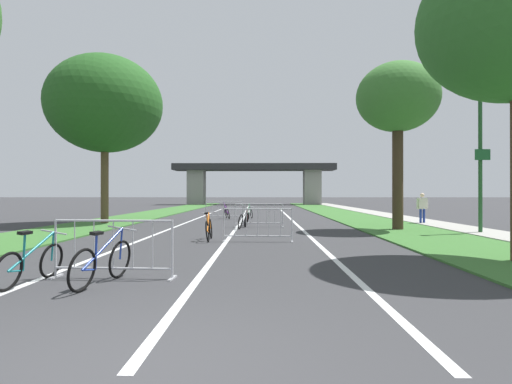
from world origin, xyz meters
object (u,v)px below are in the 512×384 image
Objects in this scene: crowd_barrier_fourth at (224,210)px; bicycle_purple_0 at (227,212)px; bicycle_red_1 at (247,218)px; bicycle_orange_6 at (209,229)px; tree_right_pine_far at (398,99)px; bicycle_green_4 at (249,213)px; bicycle_blue_3 at (103,262)px; crowd_barrier_third at (259,216)px; lamppost_with_sign at (480,145)px; crowd_barrier_nearest at (113,249)px; crowd_barrier_second at (258,225)px; pedestrian_pushing_bike at (422,205)px; tree_left_oak_mid at (105,104)px; bicycle_teal_5 at (32,263)px; bicycle_white_2 at (244,220)px.

bicycle_purple_0 is (0.10, 0.55, -0.15)m from crowd_barrier_fourth.
bicycle_orange_6 is at bearing 79.48° from bicycle_red_1.
bicycle_orange_6 is (-7.26, -3.64, -5.00)m from tree_right_pine_far.
bicycle_blue_3 is at bearing -85.60° from bicycle_green_4.
crowd_barrier_third is 11.88m from bicycle_blue_3.
lamppost_with_sign is 13.70m from crowd_barrier_nearest.
crowd_barrier_second is 1.45× the size of pedestrian_pushing_bike.
crowd_barrier_fourth is (5.62, 3.64, -5.43)m from tree_left_oak_mid.
tree_right_pine_far reaches higher than lamppost_with_sign.
tree_left_oak_mid is 9.18m from bicycle_red_1.
pedestrian_pushing_bike reaches higher than bicycle_green_4.
lamppost_with_sign is 10.46m from bicycle_orange_6.
tree_left_oak_mid is at bearing 114.21° from bicycle_teal_5.
lamppost_with_sign is at bearing -17.27° from tree_left_oak_mid.
lamppost_with_sign is 3.22× the size of bicycle_blue_3.
lamppost_with_sign reaches higher than bicycle_teal_5.
crowd_barrier_fourth reaches higher than bicycle_purple_0.
crowd_barrier_fourth is (-2.10, 11.09, 0.00)m from crowd_barrier_second.
bicycle_purple_0 is 1.36m from bicycle_green_4.
tree_right_pine_far is 5.97m from pedestrian_pushing_bike.
crowd_barrier_fourth is at bearing 110.61° from crowd_barrier_third.
crowd_barrier_second is 4.99m from bicycle_white_2.
bicycle_blue_3 is (5.23, -13.52, -5.57)m from tree_left_oak_mid.
pedestrian_pushing_bike is at bearing -0.64° from tree_left_oak_mid.
bicycle_purple_0 is 1.02× the size of bicycle_orange_6.
bicycle_red_1 reaches higher than bicycle_blue_3.
crowd_barrier_second is at bearing -76.37° from bicycle_green_4.
bicycle_white_2 is 11.17m from bicycle_blue_3.
bicycle_purple_0 is at bearing 88.30° from crowd_barrier_nearest.
bicycle_blue_3 is 6.50m from bicycle_orange_6.
bicycle_teal_5 is (-9.37, -10.05, -5.02)m from tree_right_pine_far.
bicycle_green_4 is at bearing -27.49° from pedestrian_pushing_bike.
bicycle_red_1 is at bearing 95.56° from crowd_barrier_second.
bicycle_green_4 is at bearing 96.08° from crowd_barrier_third.
crowd_barrier_fourth is 1.51m from bicycle_green_4.
lamppost_with_sign is 2.54× the size of crowd_barrier_second.
crowd_barrier_third is 1.37× the size of bicycle_green_4.
lamppost_with_sign reaches higher than bicycle_purple_0.
bicycle_red_1 is 5.45m from bicycle_green_4.
bicycle_teal_5 is at bearing -93.77° from bicycle_white_2.
bicycle_blue_3 is at bearing -141.39° from lamppost_with_sign.
crowd_barrier_third is 1.27× the size of bicycle_blue_3.
pedestrian_pushing_bike is (9.94, -4.36, 0.56)m from bicycle_purple_0.
bicycle_white_2 is (-0.09, -1.07, -0.00)m from bicycle_red_1.
lamppost_with_sign reaches higher than bicycle_blue_3.
bicycle_purple_0 is at bearing 99.73° from bicycle_blue_3.
crowd_barrier_fourth is 6.31m from bicycle_white_2.
crowd_barrier_nearest is (5.21, -12.99, -5.43)m from tree_left_oak_mid.
crowd_barrier_nearest is 17.11m from bicycle_green_4.
tree_left_oak_mid is at bearing -2.11° from pedestrian_pushing_bike.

